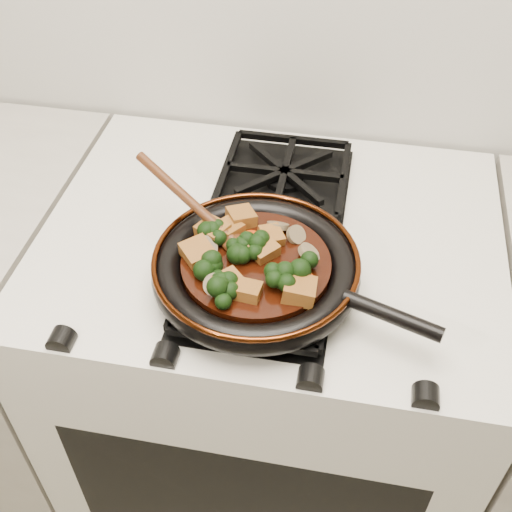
# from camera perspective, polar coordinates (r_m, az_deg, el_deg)

# --- Properties ---
(stove) EXTENTS (0.76, 0.60, 0.90)m
(stove) POSITION_cam_1_polar(r_m,az_deg,el_deg) (1.41, 1.06, -11.65)
(stove) COLOR silver
(stove) RESTS_ON ground
(burner_grate_front) EXTENTS (0.23, 0.23, 0.03)m
(burner_grate_front) POSITION_cam_1_polar(r_m,az_deg,el_deg) (0.96, -0.02, -2.91)
(burner_grate_front) COLOR black
(burner_grate_front) RESTS_ON stove
(burner_grate_back) EXTENTS (0.23, 0.23, 0.03)m
(burner_grate_back) POSITION_cam_1_polar(r_m,az_deg,el_deg) (1.16, 2.55, 7.12)
(burner_grate_back) COLOR black
(burner_grate_back) RESTS_ON stove
(skillet) EXTENTS (0.42, 0.31, 0.05)m
(skillet) POSITION_cam_1_polar(r_m,az_deg,el_deg) (0.94, 0.13, -1.18)
(skillet) COLOR black
(skillet) RESTS_ON burner_grate_front
(braising_sauce) EXTENTS (0.22, 0.22, 0.02)m
(braising_sauce) POSITION_cam_1_polar(r_m,az_deg,el_deg) (0.94, 0.00, -0.92)
(braising_sauce) COLOR black
(braising_sauce) RESTS_ON skillet
(tofu_cube_0) EXTENTS (0.06, 0.06, 0.03)m
(tofu_cube_0) POSITION_cam_1_polar(r_m,az_deg,el_deg) (0.94, 0.53, 0.64)
(tofu_cube_0) COLOR brown
(tofu_cube_0) RESTS_ON braising_sauce
(tofu_cube_1) EXTENTS (0.06, 0.06, 0.03)m
(tofu_cube_1) POSITION_cam_1_polar(r_m,az_deg,el_deg) (0.99, -1.32, 3.44)
(tofu_cube_1) COLOR brown
(tofu_cube_1) RESTS_ON braising_sauce
(tofu_cube_2) EXTENTS (0.06, 0.06, 0.03)m
(tofu_cube_2) POSITION_cam_1_polar(r_m,az_deg,el_deg) (0.94, -5.20, 0.27)
(tofu_cube_2) COLOR brown
(tofu_cube_2) RESTS_ON braising_sauce
(tofu_cube_3) EXTENTS (0.05, 0.05, 0.02)m
(tofu_cube_3) POSITION_cam_1_polar(r_m,az_deg,el_deg) (0.89, -2.47, -2.37)
(tofu_cube_3) COLOR brown
(tofu_cube_3) RESTS_ON braising_sauce
(tofu_cube_4) EXTENTS (0.05, 0.05, 0.02)m
(tofu_cube_4) POSITION_cam_1_polar(r_m,az_deg,el_deg) (0.97, -2.44, 2.37)
(tofu_cube_4) COLOR brown
(tofu_cube_4) RESTS_ON braising_sauce
(tofu_cube_5) EXTENTS (0.06, 0.06, 0.03)m
(tofu_cube_5) POSITION_cam_1_polar(r_m,az_deg,el_deg) (0.97, -3.85, 2.19)
(tofu_cube_5) COLOR brown
(tofu_cube_5) RESTS_ON braising_sauce
(tofu_cube_6) EXTENTS (0.05, 0.05, 0.02)m
(tofu_cube_6) POSITION_cam_1_polar(r_m,az_deg,el_deg) (0.96, 1.37, 1.71)
(tofu_cube_6) COLOR brown
(tofu_cube_6) RESTS_ON braising_sauce
(tofu_cube_7) EXTENTS (0.04, 0.04, 0.02)m
(tofu_cube_7) POSITION_cam_1_polar(r_m,az_deg,el_deg) (0.88, -0.73, -3.14)
(tofu_cube_7) COLOR brown
(tofu_cube_7) RESTS_ON braising_sauce
(tofu_cube_8) EXTENTS (0.05, 0.05, 0.03)m
(tofu_cube_8) POSITION_cam_1_polar(r_m,az_deg,el_deg) (0.88, 3.88, -3.03)
(tofu_cube_8) COLOR brown
(tofu_cube_8) RESTS_ON braising_sauce
(broccoli_floret_0) EXTENTS (0.08, 0.09, 0.06)m
(broccoli_floret_0) POSITION_cam_1_polar(r_m,az_deg,el_deg) (0.91, -4.52, -1.14)
(broccoli_floret_0) COLOR black
(broccoli_floret_0) RESTS_ON braising_sauce
(broccoli_floret_1) EXTENTS (0.08, 0.09, 0.07)m
(broccoli_floret_1) POSITION_cam_1_polar(r_m,az_deg,el_deg) (0.89, 2.13, -2.18)
(broccoli_floret_1) COLOR black
(broccoli_floret_1) RESTS_ON braising_sauce
(broccoli_floret_2) EXTENTS (0.09, 0.08, 0.07)m
(broccoli_floret_2) POSITION_cam_1_polar(r_m,az_deg,el_deg) (0.93, -0.20, 0.81)
(broccoli_floret_2) COLOR black
(broccoli_floret_2) RESTS_ON braising_sauce
(broccoli_floret_3) EXTENTS (0.07, 0.07, 0.06)m
(broccoli_floret_3) POSITION_cam_1_polar(r_m,az_deg,el_deg) (0.96, -3.62, 1.96)
(broccoli_floret_3) COLOR black
(broccoli_floret_3) RESTS_ON braising_sauce
(broccoli_floret_4) EXTENTS (0.07, 0.07, 0.07)m
(broccoli_floret_4) POSITION_cam_1_polar(r_m,az_deg,el_deg) (0.87, -3.22, -3.53)
(broccoli_floret_4) COLOR black
(broccoli_floret_4) RESTS_ON braising_sauce
(broccoli_floret_5) EXTENTS (0.07, 0.07, 0.07)m
(broccoli_floret_5) POSITION_cam_1_polar(r_m,az_deg,el_deg) (0.91, 3.98, -0.90)
(broccoli_floret_5) COLOR black
(broccoli_floret_5) RESTS_ON braising_sauce
(broccoli_floret_6) EXTENTS (0.08, 0.08, 0.07)m
(broccoli_floret_6) POSITION_cam_1_polar(r_m,az_deg,el_deg) (0.90, -2.77, -2.03)
(broccoli_floret_6) COLOR black
(broccoli_floret_6) RESTS_ON braising_sauce
(broccoli_floret_7) EXTENTS (0.08, 0.08, 0.07)m
(broccoli_floret_7) POSITION_cam_1_polar(r_m,az_deg,el_deg) (0.93, -1.78, 0.43)
(broccoli_floret_7) COLOR black
(broccoli_floret_7) RESTS_ON braising_sauce
(carrot_coin_0) EXTENTS (0.03, 0.03, 0.02)m
(carrot_coin_0) POSITION_cam_1_polar(r_m,az_deg,el_deg) (0.90, 4.35, -2.14)
(carrot_coin_0) COLOR #B72F05
(carrot_coin_0) RESTS_ON braising_sauce
(carrot_coin_1) EXTENTS (0.03, 0.03, 0.01)m
(carrot_coin_1) POSITION_cam_1_polar(r_m,az_deg,el_deg) (0.91, 4.03, -1.32)
(carrot_coin_1) COLOR #B72F05
(carrot_coin_1) RESTS_ON braising_sauce
(carrot_coin_2) EXTENTS (0.03, 0.03, 0.01)m
(carrot_coin_2) POSITION_cam_1_polar(r_m,az_deg,el_deg) (0.95, -4.80, 0.63)
(carrot_coin_2) COLOR #B72F05
(carrot_coin_2) RESTS_ON braising_sauce
(carrot_coin_3) EXTENTS (0.03, 0.03, 0.02)m
(carrot_coin_3) POSITION_cam_1_polar(r_m,az_deg,el_deg) (0.89, -2.40, -2.84)
(carrot_coin_3) COLOR #B72F05
(carrot_coin_3) RESTS_ON braising_sauce
(carrot_coin_4) EXTENTS (0.03, 0.03, 0.01)m
(carrot_coin_4) POSITION_cam_1_polar(r_m,az_deg,el_deg) (0.96, -0.35, 1.59)
(carrot_coin_4) COLOR #B72F05
(carrot_coin_4) RESTS_ON braising_sauce
(mushroom_slice_0) EXTENTS (0.05, 0.05, 0.03)m
(mushroom_slice_0) POSITION_cam_1_polar(r_m,az_deg,el_deg) (0.94, -4.57, 0.68)
(mushroom_slice_0) COLOR brown
(mushroom_slice_0) RESTS_ON braising_sauce
(mushroom_slice_1) EXTENTS (0.04, 0.04, 0.03)m
(mushroom_slice_1) POSITION_cam_1_polar(r_m,az_deg,el_deg) (0.89, -3.64, -2.59)
(mushroom_slice_1) COLOR brown
(mushroom_slice_1) RESTS_ON braising_sauce
(mushroom_slice_2) EXTENTS (0.04, 0.04, 0.03)m
(mushroom_slice_2) POSITION_cam_1_polar(r_m,az_deg,el_deg) (0.98, 1.95, 2.71)
(mushroom_slice_2) COLOR brown
(mushroom_slice_2) RESTS_ON braising_sauce
(mushroom_slice_3) EXTENTS (0.04, 0.04, 0.03)m
(mushroom_slice_3) POSITION_cam_1_polar(r_m,az_deg,el_deg) (0.96, 3.59, 1.87)
(mushroom_slice_3) COLOR brown
(mushroom_slice_3) RESTS_ON braising_sauce
(mushroom_slice_4) EXTENTS (0.04, 0.04, 0.03)m
(mushroom_slice_4) POSITION_cam_1_polar(r_m,az_deg,el_deg) (0.94, 4.73, 0.26)
(mushroom_slice_4) COLOR brown
(mushroom_slice_4) RESTS_ON braising_sauce
(wooden_spoon) EXTENTS (0.13, 0.09, 0.21)m
(wooden_spoon) POSITION_cam_1_polar(r_m,az_deg,el_deg) (0.97, -4.14, 3.27)
(wooden_spoon) COLOR #49240F
(wooden_spoon) RESTS_ON braising_sauce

